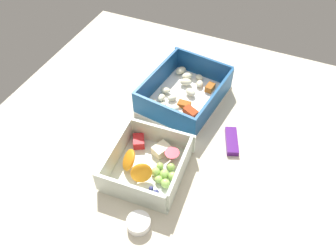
{
  "coord_description": "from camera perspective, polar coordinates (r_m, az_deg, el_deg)",
  "views": [
    {
      "loc": [
        42.35,
        18.53,
        57.21
      ],
      "look_at": [
        -1.2,
        -0.44,
        4.0
      ],
      "focal_mm": 35.74,
      "sensor_mm": 36.0,
      "label": 1
    }
  ],
  "objects": [
    {
      "name": "pasta_container",
      "position": [
        0.79,
        2.85,
        5.64
      ],
      "size": [
        21.69,
        18.1,
        6.29
      ],
      "rotation": [
        0.0,
        0.0,
        -0.13
      ],
      "color": "white",
      "rests_on": "table_surface"
    },
    {
      "name": "candy_bar",
      "position": [
        0.72,
        10.8,
        -2.54
      ],
      "size": [
        7.4,
        4.71,
        1.2
      ],
      "primitive_type": "cube",
      "rotation": [
        0.0,
        0.0,
        0.36
      ],
      "color": "#51197A",
      "rests_on": "table_surface"
    },
    {
      "name": "paper_cup_liner",
      "position": [
        0.6,
        -5.03,
        -16.18
      ],
      "size": [
        4.17,
        4.17,
        1.85
      ],
      "primitive_type": "cylinder",
      "color": "white",
      "rests_on": "table_surface"
    },
    {
      "name": "fruit_bowl",
      "position": [
        0.65,
        -3.27,
        -6.61
      ],
      "size": [
        15.86,
        14.71,
        5.52
      ],
      "rotation": [
        0.0,
        0.0,
        0.06
      ],
      "color": "silver",
      "rests_on": "table_surface"
    },
    {
      "name": "table_surface",
      "position": [
        0.73,
        -0.06,
        -2.32
      ],
      "size": [
        80.0,
        80.0,
        2.0
      ],
      "primitive_type": "cube",
      "color": "beige",
      "rests_on": "ground"
    }
  ]
}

